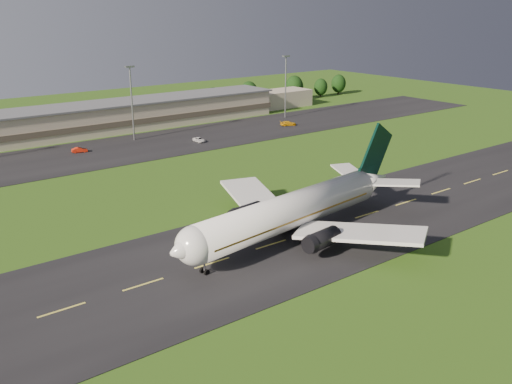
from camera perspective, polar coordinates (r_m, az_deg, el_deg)
ground at (r=96.05m, az=6.63°, el=-3.69°), size 360.00×360.00×0.00m
taxiway at (r=96.03m, az=6.63°, el=-3.67°), size 220.00×30.00×0.10m
apron at (r=153.40m, az=-12.42°, el=4.32°), size 260.00×30.00×0.10m
airliner at (r=90.29m, az=3.71°, el=-1.88°), size 51.17×41.84×15.57m
terminal at (r=176.77m, az=-14.06°, el=7.30°), size 145.00×16.00×8.40m
light_mast_centre at (r=160.24m, az=-12.36°, el=9.53°), size 2.40×1.20×20.35m
light_mast_east at (r=190.18m, az=2.99°, el=11.21°), size 2.40×1.20×20.35m
tree_line at (r=192.62m, az=-10.61°, el=8.67°), size 192.69×8.83×10.63m
service_vehicle_b at (r=151.63m, az=-17.23°, el=4.04°), size 4.16×2.26×1.30m
service_vehicle_c at (r=157.21m, az=-5.72°, el=5.23°), size 2.02×4.28×1.18m
service_vehicle_d at (r=178.46m, az=3.24°, el=6.87°), size 5.34×3.77×1.44m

